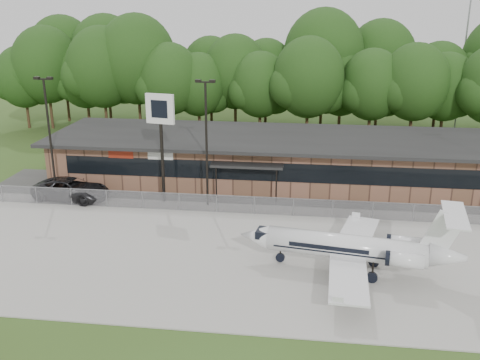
# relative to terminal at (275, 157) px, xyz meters

# --- Properties ---
(ground) EXTENTS (160.00, 160.00, 0.00)m
(ground) POSITION_rel_terminal_xyz_m (0.00, -23.94, -2.18)
(ground) COLOR #354719
(ground) RESTS_ON ground
(apron) EXTENTS (64.00, 18.00, 0.08)m
(apron) POSITION_rel_terminal_xyz_m (0.00, -15.94, -2.14)
(apron) COLOR #9E9B93
(apron) RESTS_ON ground
(parking_lot) EXTENTS (50.00, 9.00, 0.06)m
(parking_lot) POSITION_rel_terminal_xyz_m (0.00, -4.44, -2.15)
(parking_lot) COLOR #383835
(parking_lot) RESTS_ON ground
(terminal) EXTENTS (41.00, 11.65, 4.30)m
(terminal) POSITION_rel_terminal_xyz_m (0.00, 0.00, 0.00)
(terminal) COLOR brown
(terminal) RESTS_ON ground
(fence) EXTENTS (46.00, 0.04, 1.52)m
(fence) POSITION_rel_terminal_xyz_m (0.00, -8.94, -1.40)
(fence) COLOR gray
(fence) RESTS_ON ground
(treeline) EXTENTS (72.00, 12.00, 15.00)m
(treeline) POSITION_rel_terminal_xyz_m (0.00, 18.06, 5.32)
(treeline) COLOR #133310
(treeline) RESTS_ON ground
(radio_mast) EXTENTS (0.20, 0.20, 25.00)m
(radio_mast) POSITION_rel_terminal_xyz_m (22.00, 24.06, 10.32)
(radio_mast) COLOR gray
(radio_mast) RESTS_ON ground
(light_pole_left) EXTENTS (1.55, 0.30, 10.23)m
(light_pole_left) POSITION_rel_terminal_xyz_m (-18.00, -7.44, 3.80)
(light_pole_left) COLOR black
(light_pole_left) RESTS_ON ground
(light_pole_mid) EXTENTS (1.55, 0.30, 10.23)m
(light_pole_mid) POSITION_rel_terminal_xyz_m (-5.00, -7.44, 3.80)
(light_pole_mid) COLOR black
(light_pole_mid) RESTS_ON ground
(business_jet) EXTENTS (13.64, 12.22, 4.59)m
(business_jet) POSITION_rel_terminal_xyz_m (5.92, -17.61, -0.53)
(business_jet) COLOR silver
(business_jet) RESTS_ON ground
(suv) EXTENTS (6.80, 3.82, 1.79)m
(suv) POSITION_rel_terminal_xyz_m (-16.61, -7.45, -1.28)
(suv) COLOR #272729
(suv) RESTS_ON ground
(pole_sign) EXTENTS (2.37, 0.72, 9.03)m
(pole_sign) POSITION_rel_terminal_xyz_m (-8.72, -7.14, 4.73)
(pole_sign) COLOR black
(pole_sign) RESTS_ON ground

